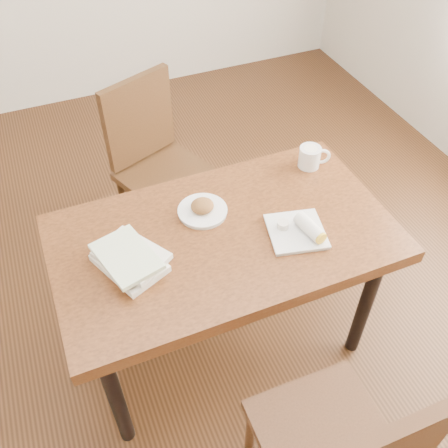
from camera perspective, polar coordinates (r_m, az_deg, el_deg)
name	(u,v)px	position (r m, az deg, el deg)	size (l,w,h in m)	color
ground	(224,339)	(2.51, 0.00, -13.01)	(4.00, 5.00, 0.01)	#472814
table	(224,248)	(1.97, 0.00, -2.74)	(1.31, 0.75, 0.75)	brown
chair_far	(156,158)	(2.62, -7.79, 7.53)	(0.55, 0.55, 0.95)	#402812
plate_scone	(202,209)	(1.98, -2.48, 1.71)	(0.20, 0.20, 0.06)	white
coffee_mug	(311,157)	(2.22, 9.87, 7.60)	(0.14, 0.09, 0.10)	white
plate_burrito	(300,230)	(1.92, 8.71, -0.71)	(0.25, 0.25, 0.07)	white
book_stack	(129,259)	(1.81, -10.76, -3.93)	(0.28, 0.31, 0.07)	white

